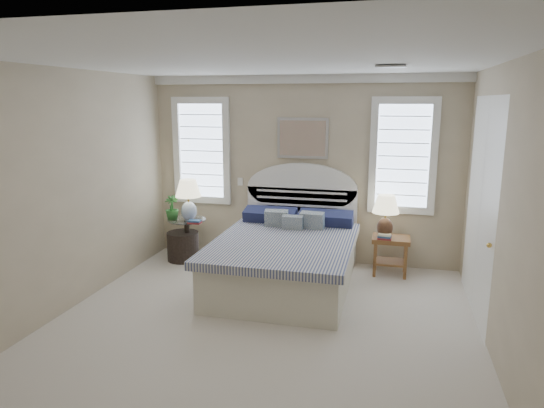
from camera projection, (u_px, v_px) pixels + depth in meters
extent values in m
cube|color=#BAB09F|center=(256.00, 335.00, 4.95)|extent=(4.50, 5.00, 0.01)
cube|color=white|center=(254.00, 61.00, 4.39)|extent=(4.50, 5.00, 0.01)
cube|color=tan|center=(303.00, 170.00, 7.04)|extent=(4.50, 0.02, 2.70)
cube|color=tan|center=(54.00, 195.00, 5.21)|extent=(0.02, 5.00, 2.70)
cube|color=tan|center=(508.00, 220.00, 4.14)|extent=(0.02, 5.00, 2.70)
cube|color=white|center=(303.00, 79.00, 6.73)|extent=(4.50, 0.08, 0.12)
cube|color=#B2B2B2|center=(391.00, 67.00, 4.87)|extent=(0.30, 0.20, 0.02)
cube|color=white|center=(240.00, 182.00, 7.30)|extent=(0.08, 0.01, 0.12)
cube|color=silver|center=(202.00, 151.00, 7.34)|extent=(0.90, 0.06, 1.60)
cube|color=silver|center=(403.00, 156.00, 6.64)|extent=(0.90, 0.06, 1.60)
cube|color=silver|center=(302.00, 138.00, 6.91)|extent=(0.74, 0.04, 0.58)
cube|color=white|center=(481.00, 207.00, 5.31)|extent=(0.02, 1.80, 2.40)
cube|color=beige|center=(285.00, 267.00, 6.16)|extent=(1.60, 2.10, 0.55)
cube|color=navy|center=(284.00, 244.00, 6.05)|extent=(1.72, 2.15, 0.10)
cube|color=white|center=(301.00, 225.00, 7.15)|extent=(1.62, 0.08, 1.10)
cube|color=#1F254E|center=(270.00, 216.00, 6.95)|extent=(0.75, 0.31, 0.23)
cube|color=#1F254E|center=(326.00, 219.00, 6.75)|extent=(0.75, 0.31, 0.23)
cube|color=#324C71|center=(277.00, 221.00, 6.70)|extent=(0.33, 0.20, 0.34)
cube|color=#324C71|center=(312.00, 224.00, 6.58)|extent=(0.33, 0.20, 0.34)
cube|color=#324C71|center=(293.00, 226.00, 6.55)|extent=(0.28, 0.14, 0.29)
cylinder|color=black|center=(188.00, 259.00, 7.29)|extent=(0.32, 0.32, 0.03)
cylinder|color=black|center=(187.00, 240.00, 7.23)|extent=(0.08, 0.08, 0.60)
cylinder|color=silver|center=(187.00, 220.00, 7.16)|extent=(0.56, 0.56, 0.02)
cube|color=brown|center=(391.00, 239.00, 6.58)|extent=(0.50, 0.40, 0.06)
cube|color=brown|center=(390.00, 262.00, 6.65)|extent=(0.44, 0.34, 0.03)
cube|color=brown|center=(375.00, 260.00, 6.54)|extent=(0.04, 0.04, 0.47)
cube|color=brown|center=(376.00, 254.00, 6.82)|extent=(0.04, 0.04, 0.47)
cube|color=brown|center=(405.00, 263.00, 6.44)|extent=(0.04, 0.04, 0.47)
cube|color=brown|center=(405.00, 256.00, 6.73)|extent=(0.04, 0.04, 0.47)
cylinder|color=black|center=(183.00, 246.00, 7.25)|extent=(0.58, 0.58, 0.43)
cylinder|color=silver|center=(189.00, 219.00, 7.09)|extent=(0.13, 0.13, 0.03)
ellipsoid|color=silver|center=(189.00, 211.00, 7.06)|extent=(0.24, 0.24, 0.29)
cylinder|color=gold|center=(189.00, 199.00, 7.03)|extent=(0.03, 0.03, 0.10)
cylinder|color=black|center=(384.00, 236.00, 6.58)|extent=(0.15, 0.15, 0.03)
ellipsoid|color=black|center=(385.00, 228.00, 6.56)|extent=(0.27, 0.27, 0.28)
cylinder|color=gold|center=(385.00, 215.00, 6.52)|extent=(0.04, 0.04, 0.10)
imported|color=#29672A|center=(172.00, 208.00, 7.09)|extent=(0.24, 0.24, 0.36)
cube|color=maroon|center=(195.00, 223.00, 6.90)|extent=(0.18, 0.14, 0.02)
cube|color=navy|center=(195.00, 221.00, 6.90)|extent=(0.17, 0.13, 0.02)
cube|color=maroon|center=(384.00, 238.00, 6.47)|extent=(0.19, 0.15, 0.02)
cube|color=navy|center=(384.00, 237.00, 6.47)|extent=(0.18, 0.14, 0.02)
cube|color=beige|center=(385.00, 235.00, 6.46)|extent=(0.17, 0.13, 0.02)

